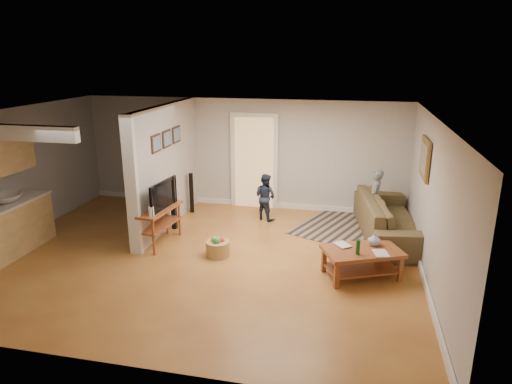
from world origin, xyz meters
TOP-DOWN VIEW (x-y plane):
  - ground at (0.00, 0.00)m, footprint 7.50×7.50m
  - room_shell at (-1.07, 0.43)m, footprint 7.54×6.02m
  - area_rug at (2.83, 1.80)m, footprint 3.18×2.80m
  - sofa at (3.30, 1.69)m, footprint 1.42×2.79m
  - coffee_table at (2.76, -0.14)m, footprint 1.39×1.13m
  - tv_console at (-0.94, 0.39)m, footprint 0.54×1.18m
  - speaker_left at (-1.00, 1.20)m, footprint 0.10×0.10m
  - speaker_right at (-1.00, 2.25)m, footprint 0.11×0.11m
  - toy_basket at (0.26, 0.11)m, footprint 0.42×0.42m
  - child at (3.00, 2.22)m, footprint 0.33×0.47m
  - toddler at (0.71, 2.15)m, footprint 0.62×0.57m

SIDE VIEW (x-z plane):
  - ground at x=0.00m, z-range 0.00..0.00m
  - sofa at x=3.30m, z-range -0.39..0.39m
  - child at x=3.00m, z-range -0.61..0.61m
  - toddler at x=0.71m, z-range -0.51..0.51m
  - area_rug at x=2.83m, z-range 0.00..0.01m
  - toy_basket at x=0.26m, z-range -0.03..0.34m
  - coffee_table at x=2.76m, z-range 0.01..0.73m
  - speaker_right at x=-1.00m, z-range 0.00..0.91m
  - speaker_left at x=-1.00m, z-range 0.00..0.92m
  - tv_console at x=-0.94m, z-range 0.16..1.14m
  - room_shell at x=-1.07m, z-range 0.20..2.72m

